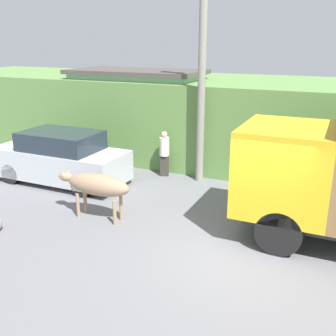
% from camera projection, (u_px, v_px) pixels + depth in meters
% --- Properties ---
extents(ground_plane, '(60.00, 60.00, 0.00)m').
position_uv_depth(ground_plane, '(244.00, 247.00, 8.84)').
color(ground_plane, slate).
extents(hillside_embankment, '(32.00, 5.61, 3.03)m').
position_uv_depth(hillside_embankment, '(293.00, 124.00, 14.35)').
color(hillside_embankment, '#608C47').
rests_on(hillside_embankment, ground_plane).
extents(building_backdrop, '(5.08, 2.70, 3.38)m').
position_uv_depth(building_backdrop, '(138.00, 113.00, 15.48)').
color(building_backdrop, '#8CC69E').
rests_on(building_backdrop, ground_plane).
extents(brown_cow, '(2.12, 0.57, 1.22)m').
position_uv_depth(brown_cow, '(97.00, 185.00, 10.02)').
color(brown_cow, '#9E7F60').
rests_on(brown_cow, ground_plane).
extents(parked_suv, '(4.45, 1.75, 1.70)m').
position_uv_depth(parked_suv, '(60.00, 158.00, 12.66)').
color(parked_suv, silver).
rests_on(parked_suv, ground_plane).
extents(pedestrian_on_hill, '(0.43, 0.43, 1.56)m').
position_uv_depth(pedestrian_on_hill, '(164.00, 152.00, 13.28)').
color(pedestrian_on_hill, '#38332D').
rests_on(pedestrian_on_hill, ground_plane).
extents(utility_pole, '(0.90, 0.24, 6.81)m').
position_uv_depth(utility_pole, '(202.00, 72.00, 12.02)').
color(utility_pole, gray).
rests_on(utility_pole, ground_plane).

